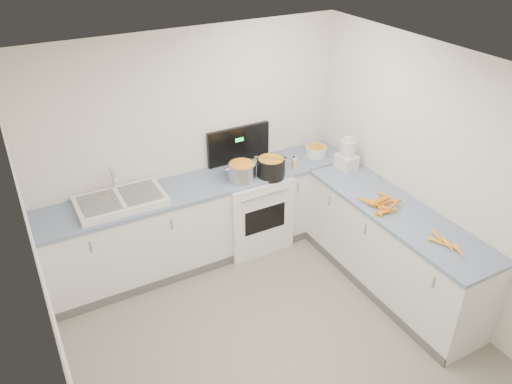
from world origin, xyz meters
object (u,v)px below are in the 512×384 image
black_pot (271,168)px  spice_jar (295,164)px  sink (121,201)px  mixing_bowl (316,151)px  stove (251,207)px  food_processor (347,155)px  steel_pot (242,173)px  extract_bottle (294,162)px

black_pot → spice_jar: black_pot is taller
sink → mixing_bowl: sink is taller
stove → food_processor: size_ratio=3.62×
steel_pot → spice_jar: steel_pot is taller
extract_bottle → spice_jar: 0.03m
steel_pot → spice_jar: size_ratio=3.06×
black_pot → extract_bottle: size_ratio=2.88×
steel_pot → food_processor: food_processor is taller
stove → black_pot: 0.60m
black_pot → spice_jar: bearing=3.9°
sink → stove: bearing=-0.6°
steel_pot → stove: bearing=36.2°
mixing_bowl → extract_bottle: bearing=-163.5°
stove → spice_jar: stove is taller
extract_bottle → stove: bearing=165.2°
stove → steel_pot: stove is taller
stove → black_pot: size_ratio=4.45×
steel_pot → extract_bottle: (0.65, -0.00, -0.04)m
spice_jar → food_processor: food_processor is taller
stove → mixing_bowl: stove is taller
black_pot → food_processor: (0.82, -0.26, 0.07)m
mixing_bowl → sink: bearing=179.2°
stove → sink: stove is taller
steel_pot → black_pot: bearing=-9.2°
sink → food_processor: bearing=-10.7°
steel_pot → extract_bottle: steel_pot is taller
stove → extract_bottle: size_ratio=12.79×
sink → food_processor: food_processor is taller
sink → food_processor: (2.43, -0.46, 0.12)m
black_pot → mixing_bowl: size_ratio=1.23×
steel_pot → mixing_bowl: bearing=6.1°
mixing_bowl → food_processor: size_ratio=0.66×
sink → spice_jar: sink is taller
mixing_bowl → extract_bottle: 0.40m
black_pot → spice_jar: size_ratio=3.16×
mixing_bowl → black_pot: bearing=-166.9°
mixing_bowl → food_processor: food_processor is taller
mixing_bowl → steel_pot: bearing=-173.9°
spice_jar → food_processor: bearing=-29.6°
extract_bottle → food_processor: bearing=-32.4°
stove → black_pot: stove is taller
steel_pot → food_processor: (1.15, -0.32, 0.07)m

